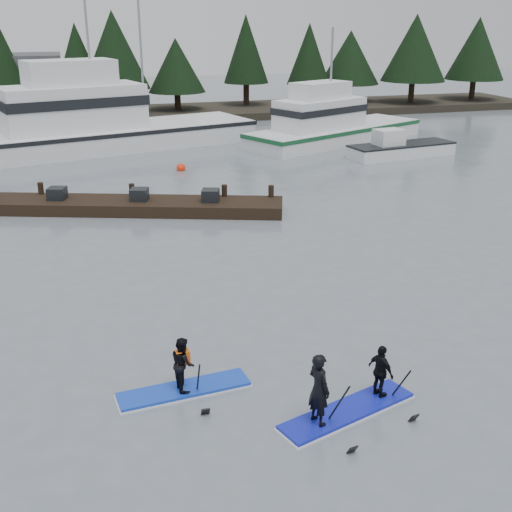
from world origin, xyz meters
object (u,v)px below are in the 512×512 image
object	(u,v)px
paddleboard_solo	(183,374)
paddleboard_duo	(347,391)
floating_dock	(105,205)
fishing_boat_medium	(332,134)
fishing_boat_large	(102,136)

from	to	relation	value
paddleboard_solo	paddleboard_duo	xyz separation A→B (m)	(3.07, -1.77, 0.10)
floating_dock	paddleboard_duo	distance (m)	16.95
floating_dock	paddleboard_solo	xyz separation A→B (m)	(0.71, -14.75, 0.21)
fishing_boat_medium	paddleboard_duo	bearing A→B (deg)	-136.85
paddleboard_solo	paddleboard_duo	world-z (taller)	paddleboard_duo
fishing_boat_medium	paddleboard_solo	world-z (taller)	fishing_boat_medium
fishing_boat_medium	paddleboard_duo	distance (m)	30.77
fishing_boat_medium	paddleboard_duo	xyz separation A→B (m)	(-11.51, -28.54, 0.01)
fishing_boat_large	paddleboard_duo	xyz separation A→B (m)	(3.02, -30.43, -0.21)
fishing_boat_medium	paddleboard_duo	size ratio (longest dim) A/B	4.17
fishing_boat_medium	paddleboard_duo	world-z (taller)	fishing_boat_medium
paddleboard_solo	paddleboard_duo	bearing A→B (deg)	-35.54
fishing_boat_large	floating_dock	xyz separation A→B (m)	(-0.76, -13.91, -0.53)
fishing_boat_large	paddleboard_solo	distance (m)	28.66
floating_dock	paddleboard_duo	size ratio (longest dim) A/B	4.66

